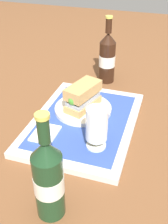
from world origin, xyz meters
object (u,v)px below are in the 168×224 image
(second_bottle, at_px, (107,57))
(beer_glass, at_px, (97,127))
(sandwich, at_px, (82,96))
(beer_bottle, at_px, (48,179))
(plate, at_px, (83,109))

(second_bottle, bearing_deg, beer_glass, 10.49)
(sandwich, relative_size, beer_glass, 1.15)
(sandwich, distance_m, beer_glass, 0.18)
(beer_glass, height_order, beer_bottle, beer_bottle)
(beer_bottle, distance_m, second_bottle, 0.66)
(sandwich, height_order, second_bottle, second_bottle)
(plate, bearing_deg, beer_bottle, 7.51)
(plate, height_order, beer_bottle, beer_bottle)
(plate, xyz_separation_m, beer_bottle, (0.39, 0.05, 0.08))
(second_bottle, bearing_deg, sandwich, -2.35)
(plate, bearing_deg, beer_glass, 29.52)
(sandwich, height_order, beer_glass, beer_glass)
(beer_bottle, bearing_deg, sandwich, -172.28)
(beer_glass, distance_m, second_bottle, 0.45)
(sandwich, xyz_separation_m, beer_bottle, (0.38, 0.05, 0.03))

